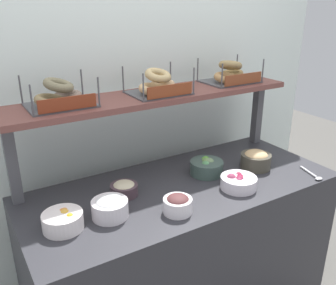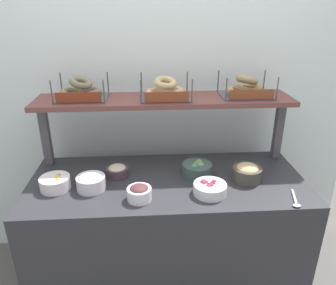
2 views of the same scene
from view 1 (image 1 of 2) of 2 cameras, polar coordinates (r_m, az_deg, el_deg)
back_wall at (r=2.23m, az=-5.41°, el=7.10°), size 2.84×0.06×2.40m
deli_counter at (r=2.14m, az=2.17°, el=-16.72°), size 1.64×0.70×0.85m
shelf_riser_left at (r=1.82m, az=-23.10°, el=-3.01°), size 0.05×0.05×0.40m
shelf_riser_right at (r=2.48m, az=13.69°, el=4.48°), size 0.05×0.05×0.40m
upper_shelf at (r=1.98m, az=-1.84°, el=7.25°), size 1.60×0.32×0.03m
bowl_cream_cheese at (r=1.65m, az=-9.04°, el=-9.86°), size 0.16×0.16×0.10m
bowl_hummus at (r=2.14m, az=13.50°, el=-2.56°), size 0.17×0.17×0.11m
bowl_chocolate_spread at (r=1.66m, az=1.51°, el=-9.53°), size 0.13×0.13×0.09m
bowl_fruit_salad at (r=1.62m, az=-16.00°, el=-11.58°), size 0.17×0.17×0.08m
bowl_beet_salad at (r=1.90m, az=10.86°, el=-6.05°), size 0.18×0.18×0.08m
bowl_tuna_salad at (r=1.82m, az=-6.84°, el=-7.11°), size 0.14×0.14×0.07m
bowl_veggie_mix at (r=2.02m, az=6.02°, el=-3.76°), size 0.18×0.18×0.09m
serving_spoon_near_plate at (r=2.15m, az=21.75°, el=-4.77°), size 0.07×0.17×0.01m
bagel_basket_poppy at (r=1.79m, az=-16.51°, el=6.87°), size 0.31×0.24×0.14m
bagel_basket_plain at (r=1.95m, az=-1.55°, el=8.90°), size 0.31×0.25×0.14m
bagel_basket_everything at (r=2.26m, az=9.60°, el=10.40°), size 0.32×0.24×0.14m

